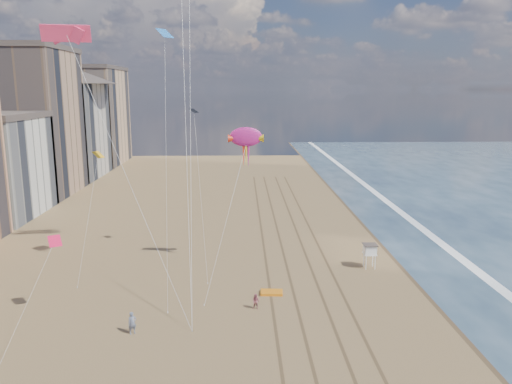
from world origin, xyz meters
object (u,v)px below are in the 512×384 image
(grounded_kite, at_px, (272,292))
(kite_flyer_a, at_px, (132,323))
(lifeguard_stand, at_px, (370,250))
(show_kite, at_px, (246,137))
(kite_flyer_b, at_px, (256,302))

(grounded_kite, relative_size, kite_flyer_a, 1.15)
(lifeguard_stand, relative_size, grounded_kite, 1.29)
(show_kite, xyz_separation_m, kite_flyer_b, (0.80, -10.86, -14.69))
(show_kite, bearing_deg, grounded_kite, -70.69)
(lifeguard_stand, xyz_separation_m, kite_flyer_a, (-24.47, -15.48, -1.26))
(kite_flyer_a, bearing_deg, lifeguard_stand, 3.12)
(show_kite, height_order, kite_flyer_a, show_kite)
(kite_flyer_a, bearing_deg, grounded_kite, 4.18)
(grounded_kite, bearing_deg, kite_flyer_a, -143.11)
(lifeguard_stand, relative_size, kite_flyer_b, 1.89)
(grounded_kite, relative_size, show_kite, 0.12)
(lifeguard_stand, height_order, grounded_kite, lifeguard_stand)
(kite_flyer_a, bearing_deg, kite_flyer_b, -6.06)
(kite_flyer_b, bearing_deg, kite_flyer_a, -136.70)
(grounded_kite, height_order, kite_flyer_a, kite_flyer_a)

